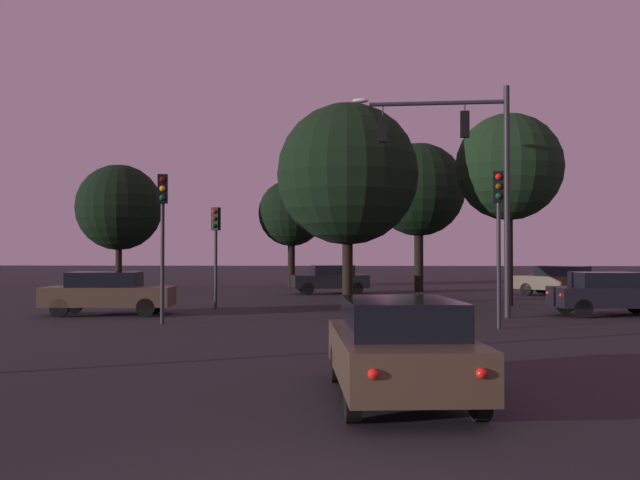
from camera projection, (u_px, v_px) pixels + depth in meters
ground_plane at (344, 305)px, 30.26m from camera, size 168.00×168.00×0.00m
traffic_signal_mast_arm at (467, 161)px, 24.36m from camera, size 5.32×0.60×7.86m
traffic_light_corner_left at (499, 217)px, 20.79m from camera, size 0.34×0.37×4.58m
traffic_light_corner_right at (216, 237)px, 28.09m from camera, size 0.36×0.38×3.98m
traffic_light_median at (163, 218)px, 22.12m from camera, size 0.34×0.37×4.63m
car_nearside_lane at (399, 347)px, 10.81m from camera, size 2.29×4.63×1.52m
car_crossing_left at (108, 292)px, 25.26m from camera, size 4.62×2.11×1.52m
car_crossing_right at (609, 293)px, 24.97m from camera, size 4.09×2.15×1.52m
car_far_lane at (561, 280)px, 36.02m from camera, size 4.29×4.20×1.52m
car_parked_lot at (331, 279)px, 37.95m from camera, size 4.25×2.54×1.52m
tree_behind_sign at (119, 208)px, 42.49m from camera, size 5.09×5.09×7.42m
tree_left_far at (419, 190)px, 40.03m from camera, size 5.22×5.22×8.33m
tree_center_horizon at (347, 174)px, 29.86m from camera, size 5.92×5.92×8.44m
tree_right_cluster at (509, 167)px, 29.87m from camera, size 4.47×4.47×8.02m
tree_lot_edge at (291, 213)px, 44.43m from camera, size 4.12×4.12×6.71m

